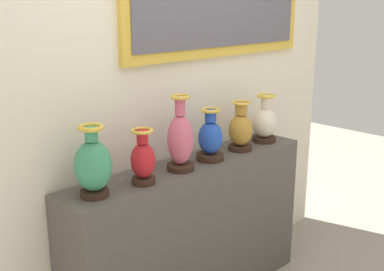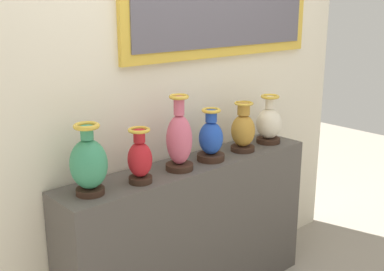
% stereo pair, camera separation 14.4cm
% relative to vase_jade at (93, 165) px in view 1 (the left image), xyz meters
% --- Properties ---
extents(display_shelf, '(1.66, 0.32, 0.90)m').
position_rel_vase_jade_xyz_m(display_shelf, '(0.67, 0.02, -0.61)').
color(display_shelf, '#4C4742').
rests_on(display_shelf, ground_plane).
extents(back_wall, '(3.04, 0.14, 3.06)m').
position_rel_vase_jade_xyz_m(back_wall, '(0.68, 0.23, 0.49)').
color(back_wall, beige).
rests_on(back_wall, ground_plane).
extents(vase_jade, '(0.18, 0.18, 0.35)m').
position_rel_vase_jade_xyz_m(vase_jade, '(0.00, 0.00, 0.00)').
color(vase_jade, '#382319').
rests_on(vase_jade, display_shelf).
extents(vase_crimson, '(0.13, 0.13, 0.29)m').
position_rel_vase_jade_xyz_m(vase_crimson, '(0.27, -0.03, -0.03)').
color(vase_crimson, '#382319').
rests_on(vase_crimson, display_shelf).
extents(vase_rose, '(0.15, 0.15, 0.42)m').
position_rel_vase_jade_xyz_m(vase_rose, '(0.54, -0.02, 0.02)').
color(vase_rose, '#382319').
rests_on(vase_rose, display_shelf).
extents(vase_sapphire, '(0.16, 0.16, 0.31)m').
position_rel_vase_jade_xyz_m(vase_sapphire, '(0.79, -0.01, -0.03)').
color(vase_sapphire, '#382319').
rests_on(vase_sapphire, display_shelf).
extents(vase_ochre, '(0.15, 0.15, 0.30)m').
position_rel_vase_jade_xyz_m(vase_ochre, '(1.06, -0.01, -0.02)').
color(vase_ochre, '#382319').
rests_on(vase_ochre, display_shelf).
extents(vase_ivory, '(0.17, 0.17, 0.31)m').
position_rel_vase_jade_xyz_m(vase_ivory, '(1.32, 0.00, -0.03)').
color(vase_ivory, '#382319').
rests_on(vase_ivory, display_shelf).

